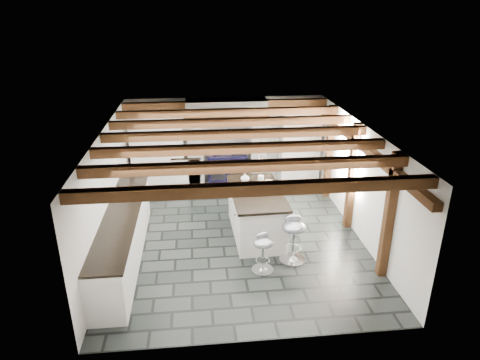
{
  "coord_description": "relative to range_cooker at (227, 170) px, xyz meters",
  "views": [
    {
      "loc": [
        -0.76,
        -7.73,
        4.48
      ],
      "look_at": [
        0.1,
        0.4,
        1.1
      ],
      "focal_mm": 32.0,
      "sensor_mm": 36.0,
      "label": 1
    }
  ],
  "objects": [
    {
      "name": "room_shell",
      "position": [
        -0.61,
        -1.26,
        0.6
      ],
      "size": [
        6.0,
        6.03,
        6.0
      ],
      "color": "white",
      "rests_on": "ground"
    },
    {
      "name": "range_cooker",
      "position": [
        0.0,
        0.0,
        0.0
      ],
      "size": [
        1.0,
        0.63,
        0.99
      ],
      "color": "black",
      "rests_on": "ground"
    },
    {
      "name": "bar_stool_near",
      "position": [
        0.94,
        -3.67,
        0.1
      ],
      "size": [
        0.49,
        0.49,
        0.91
      ],
      "rotation": [
        0.0,
        0.0,
        -0.06
      ],
      "color": "silver",
      "rests_on": "ground"
    },
    {
      "name": "ground",
      "position": [
        0.0,
        -2.68,
        -0.47
      ],
      "size": [
        6.0,
        6.0,
        0.0
      ],
      "primitive_type": "plane",
      "color": "black",
      "rests_on": "ground"
    },
    {
      "name": "kitchen_island",
      "position": [
        0.4,
        -2.58,
        0.03
      ],
      "size": [
        1.08,
        1.99,
        1.29
      ],
      "rotation": [
        0.0,
        0.0,
        0.03
      ],
      "color": "white",
      "rests_on": "ground"
    },
    {
      "name": "bar_stool_far",
      "position": [
        0.33,
        -3.94,
        -0.0
      ],
      "size": [
        0.48,
        0.48,
        0.74
      ],
      "rotation": [
        0.0,
        0.0,
        0.4
      ],
      "color": "silver",
      "rests_on": "ground"
    }
  ]
}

